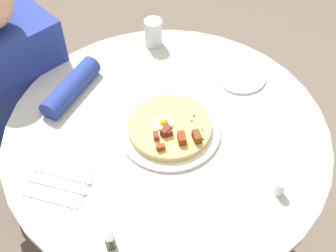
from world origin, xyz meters
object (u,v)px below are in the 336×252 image
object	(u,v)px
pizza_plate	(169,130)
fork	(57,186)
person_seated	(27,116)
breakfast_pizza	(169,127)
dining_table	(167,162)
salt_shaker	(280,188)
knife	(62,175)
pepper_shaker	(110,241)
bread_plate	(240,76)
water_glass	(153,33)

from	to	relation	value
pizza_plate	fork	distance (m)	0.38
person_seated	breakfast_pizza	xyz separation A→B (m)	(-0.22, 0.61, 0.28)
dining_table	salt_shaker	size ratio (longest dim) A/B	20.31
breakfast_pizza	fork	distance (m)	0.38
dining_table	knife	xyz separation A→B (m)	(0.34, -0.08, 0.19)
breakfast_pizza	salt_shaker	distance (m)	0.38
person_seated	pepper_shaker	bearing A→B (deg)	78.81
dining_table	fork	distance (m)	0.42
dining_table	salt_shaker	distance (m)	0.44
bread_plate	fork	distance (m)	0.73
fork	salt_shaker	xyz separation A→B (m)	(-0.44, 0.45, 0.02)
bread_plate	pepper_shaker	size ratio (longest dim) A/B	3.44
breakfast_pizza	knife	bearing A→B (deg)	-15.23
pizza_plate	water_glass	bearing A→B (deg)	-126.01
pizza_plate	knife	bearing A→B (deg)	-14.78
person_seated	salt_shaker	bearing A→B (deg)	106.14
breakfast_pizza	water_glass	world-z (taller)	water_glass
pepper_shaker	knife	bearing A→B (deg)	-96.60
knife	pepper_shaker	bearing A→B (deg)	-36.84
pizza_plate	breakfast_pizza	world-z (taller)	breakfast_pizza
bread_plate	salt_shaker	bearing A→B (deg)	52.76
water_glass	pepper_shaker	size ratio (longest dim) A/B	2.04
bread_plate	water_glass	world-z (taller)	water_glass
fork	pizza_plate	bearing A→B (deg)	48.82
pizza_plate	water_glass	xyz separation A→B (m)	(-0.26, -0.36, 0.05)
salt_shaker	pepper_shaker	world-z (taller)	same
bread_plate	person_seated	bearing A→B (deg)	-46.48
fork	water_glass	distance (m)	0.70
breakfast_pizza	water_glass	bearing A→B (deg)	-125.97
pepper_shaker	dining_table	bearing A→B (deg)	-153.52
bread_plate	knife	xyz separation A→B (m)	(0.70, -0.08, 0.00)
knife	person_seated	bearing A→B (deg)	136.28
bread_plate	salt_shaker	xyz separation A→B (m)	(0.29, 0.38, 0.02)
dining_table	person_seated	world-z (taller)	person_seated
dining_table	pepper_shaker	bearing A→B (deg)	26.48
knife	salt_shaker	distance (m)	0.62
pepper_shaker	fork	bearing A→B (deg)	-89.86
knife	salt_shaker	xyz separation A→B (m)	(-0.41, 0.46, 0.02)
bread_plate	water_glass	distance (m)	0.37
pepper_shaker	pizza_plate	bearing A→B (deg)	-155.04
dining_table	person_seated	bearing A→B (deg)	-69.76
dining_table	water_glass	size ratio (longest dim) A/B	9.87
breakfast_pizza	pepper_shaker	distance (m)	0.41
fork	water_glass	xyz separation A→B (m)	(-0.63, -0.28, 0.05)
knife	salt_shaker	bearing A→B (deg)	11.10
person_seated	knife	distance (m)	0.59
breakfast_pizza	fork	xyz separation A→B (m)	(0.37, -0.07, -0.02)
bread_plate	salt_shaker	distance (m)	0.48
fork	salt_shaker	bearing A→B (deg)	14.34
bread_plate	knife	size ratio (longest dim) A/B	0.98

